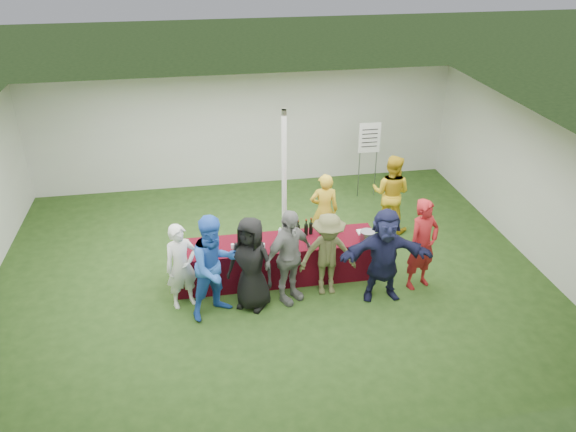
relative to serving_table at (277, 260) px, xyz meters
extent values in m
plane|color=#284719|center=(-0.12, 0.25, -0.38)|extent=(60.00, 60.00, 0.00)
plane|color=white|center=(-0.12, 4.25, 0.97)|extent=(10.00, 0.00, 10.00)
plane|color=white|center=(-0.12, -3.75, 0.97)|extent=(10.00, 0.00, 10.00)
plane|color=white|center=(4.88, 0.25, 0.97)|extent=(0.00, 8.00, 8.00)
plane|color=white|center=(-0.12, 0.25, 2.33)|extent=(10.00, 10.00, 0.00)
cylinder|color=silver|center=(0.38, 1.45, 0.98)|extent=(0.10, 0.10, 2.70)
cube|color=#540814|center=(0.00, 0.00, 0.00)|extent=(3.60, 0.80, 0.75)
cylinder|color=black|center=(0.31, 0.13, 0.48)|extent=(0.07, 0.07, 0.22)
cylinder|color=black|center=(0.31, 0.13, 0.64)|extent=(0.03, 0.03, 0.08)
cylinder|color=maroon|center=(0.31, 0.13, 0.69)|extent=(0.03, 0.03, 0.02)
cylinder|color=black|center=(0.41, 0.14, 0.48)|extent=(0.07, 0.07, 0.22)
cylinder|color=black|center=(0.41, 0.14, 0.64)|extent=(0.03, 0.03, 0.08)
cylinder|color=maroon|center=(0.41, 0.14, 0.69)|extent=(0.03, 0.03, 0.02)
cylinder|color=black|center=(0.56, 0.15, 0.48)|extent=(0.07, 0.07, 0.22)
cylinder|color=black|center=(0.56, 0.15, 0.64)|extent=(0.03, 0.03, 0.08)
cylinder|color=maroon|center=(0.56, 0.15, 0.69)|extent=(0.03, 0.03, 0.02)
cylinder|color=black|center=(0.65, 0.18, 0.48)|extent=(0.07, 0.07, 0.22)
cylinder|color=black|center=(0.65, 0.18, 0.64)|extent=(0.03, 0.03, 0.08)
cylinder|color=maroon|center=(0.65, 0.18, 0.69)|extent=(0.03, 0.03, 0.02)
cylinder|color=black|center=(0.84, 0.13, 0.48)|extent=(0.07, 0.07, 0.22)
cylinder|color=black|center=(0.84, 0.13, 0.64)|extent=(0.03, 0.03, 0.08)
cylinder|color=maroon|center=(0.84, 0.13, 0.69)|extent=(0.03, 0.03, 0.02)
cylinder|color=black|center=(0.98, 0.17, 0.48)|extent=(0.07, 0.07, 0.22)
cylinder|color=black|center=(0.98, 0.17, 0.64)|extent=(0.03, 0.03, 0.08)
cylinder|color=maroon|center=(0.98, 0.17, 0.69)|extent=(0.03, 0.03, 0.02)
cylinder|color=black|center=(1.11, 0.17, 0.48)|extent=(0.07, 0.07, 0.22)
cylinder|color=black|center=(1.11, 0.17, 0.64)|extent=(0.03, 0.03, 0.08)
cylinder|color=maroon|center=(1.11, 0.17, 0.69)|extent=(0.03, 0.03, 0.02)
cylinder|color=silver|center=(-1.38, -0.26, 0.38)|extent=(0.06, 0.06, 0.00)
cylinder|color=silver|center=(-1.38, -0.26, 0.42)|extent=(0.01, 0.01, 0.07)
cylinder|color=silver|center=(-1.38, -0.26, 0.50)|extent=(0.06, 0.06, 0.08)
cylinder|color=#4E0813|center=(-1.38, -0.26, 0.47)|extent=(0.05, 0.05, 0.02)
cylinder|color=silver|center=(-1.14, -0.27, 0.38)|extent=(0.06, 0.06, 0.00)
cylinder|color=silver|center=(-1.14, -0.27, 0.42)|extent=(0.01, 0.01, 0.07)
cylinder|color=silver|center=(-1.14, -0.27, 0.50)|extent=(0.06, 0.06, 0.08)
cylinder|color=#4E0813|center=(-1.14, -0.27, 0.47)|extent=(0.05, 0.05, 0.02)
cylinder|color=silver|center=(-0.80, -0.22, 0.38)|extent=(0.06, 0.06, 0.00)
cylinder|color=silver|center=(-0.80, -0.22, 0.42)|extent=(0.01, 0.01, 0.07)
cylinder|color=silver|center=(-0.80, -0.22, 0.50)|extent=(0.06, 0.06, 0.08)
cylinder|color=silver|center=(-0.28, -0.30, 0.38)|extent=(0.06, 0.06, 0.00)
cylinder|color=silver|center=(-0.28, -0.30, 0.42)|extent=(0.01, 0.01, 0.07)
cylinder|color=silver|center=(-0.28, -0.30, 0.50)|extent=(0.06, 0.06, 0.08)
cylinder|color=#4E0813|center=(-0.28, -0.30, 0.47)|extent=(0.05, 0.05, 0.02)
cylinder|color=silver|center=(0.07, 0.08, 0.47)|extent=(0.07, 0.07, 0.20)
cylinder|color=silver|center=(0.07, 0.08, 0.59)|extent=(0.03, 0.03, 0.03)
cube|color=white|center=(1.62, 0.05, 0.39)|extent=(0.25, 0.18, 0.03)
cylinder|color=slate|center=(1.60, -0.22, 0.46)|extent=(0.26, 0.26, 0.18)
cylinder|color=slate|center=(2.40, 3.02, 0.18)|extent=(0.02, 0.02, 1.10)
cylinder|color=slate|center=(2.80, 3.02, 0.18)|extent=(0.02, 0.02, 1.10)
cube|color=white|center=(2.60, 3.02, 1.07)|extent=(0.50, 0.02, 0.70)
cube|color=black|center=(2.60, 3.00, 1.27)|extent=(0.36, 0.01, 0.02)
cube|color=black|center=(2.60, 3.00, 1.17)|extent=(0.36, 0.01, 0.02)
cube|color=black|center=(2.60, 3.00, 1.07)|extent=(0.36, 0.01, 0.02)
cube|color=black|center=(2.60, 3.00, 0.97)|extent=(0.36, 0.01, 0.02)
cube|color=black|center=(2.60, 3.00, 0.88)|extent=(0.36, 0.01, 0.02)
imported|color=gold|center=(1.09, 0.99, 0.40)|extent=(0.60, 0.43, 1.55)
imported|color=gold|center=(2.59, 1.40, 0.45)|extent=(1.02, 0.97, 1.66)
imported|color=white|center=(-1.68, -0.53, 0.39)|extent=(0.65, 0.54, 1.52)
imported|color=blue|center=(-1.14, -0.86, 0.53)|extent=(1.09, 1.01, 1.80)
imported|color=black|center=(-0.55, -0.76, 0.45)|extent=(0.97, 0.87, 1.66)
imported|color=gray|center=(0.09, -0.71, 0.48)|extent=(1.07, 0.90, 1.71)
imported|color=brown|center=(0.79, -0.60, 0.39)|extent=(1.01, 0.61, 1.53)
imported|color=#1A1C3F|center=(1.68, -0.90, 0.47)|extent=(1.60, 0.62, 1.69)
imported|color=maroon|center=(2.44, -0.68, 0.47)|extent=(0.72, 0.59, 1.69)
camera|label=1|loc=(-1.28, -8.48, 5.45)|focal=35.00mm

